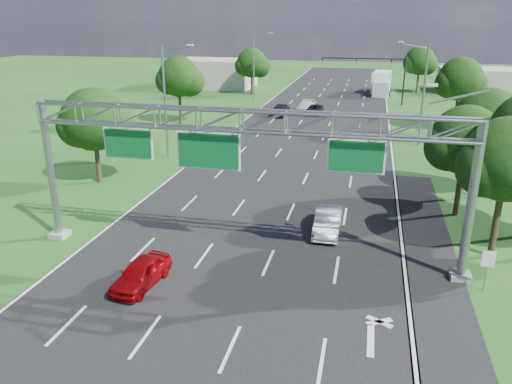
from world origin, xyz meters
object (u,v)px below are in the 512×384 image
(box_truck, at_px, (381,84))
(sign_gantry, at_px, (243,132))
(red_coupe, at_px, (141,273))
(silver_sedan, at_px, (328,221))
(traffic_signal, at_px, (380,69))
(regulatory_sign, at_px, (488,263))

(box_truck, bearing_deg, sign_gantry, -90.62)
(red_coupe, relative_size, silver_sedan, 0.91)
(traffic_signal, xyz_separation_m, silver_sedan, (-2.98, -48.78, -4.46))
(regulatory_sign, height_order, traffic_signal, traffic_signal)
(regulatory_sign, distance_m, red_coupe, 16.47)
(silver_sedan, distance_m, box_truck, 60.03)
(sign_gantry, bearing_deg, red_coupe, -134.31)
(regulatory_sign, bearing_deg, box_truck, 93.86)
(sign_gantry, xyz_separation_m, traffic_signal, (7.15, 53.00, -1.72))
(regulatory_sign, bearing_deg, traffic_signal, 95.20)
(sign_gantry, height_order, regulatory_sign, sign_gantry)
(sign_gantry, xyz_separation_m, silver_sedan, (4.16, 4.23, -6.18))
(sign_gantry, height_order, box_truck, sign_gantry)
(regulatory_sign, xyz_separation_m, red_coupe, (-16.15, -3.16, -0.84))
(traffic_signal, distance_m, box_truck, 11.68)
(box_truck, bearing_deg, regulatory_sign, -79.93)
(red_coupe, bearing_deg, regulatory_sign, 17.56)
(regulatory_sign, height_order, red_coupe, regulatory_sign)
(regulatory_sign, xyz_separation_m, box_truck, (-4.40, 65.16, 0.19))
(sign_gantry, relative_size, red_coupe, 5.99)
(regulatory_sign, xyz_separation_m, traffic_signal, (-4.92, 54.02, 3.66))
(sign_gantry, distance_m, box_truck, 64.81)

